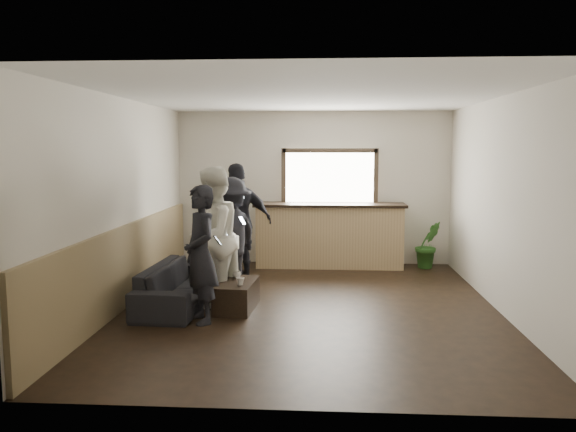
# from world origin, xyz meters

# --- Properties ---
(ground) EXTENTS (5.00, 6.00, 0.01)m
(ground) POSITION_xyz_m (0.00, 0.00, 0.00)
(ground) COLOR black
(room_shell) EXTENTS (5.01, 6.01, 2.80)m
(room_shell) POSITION_xyz_m (-0.74, 0.00, 1.47)
(room_shell) COLOR silver
(room_shell) RESTS_ON ground
(bar_counter) EXTENTS (2.70, 0.68, 2.13)m
(bar_counter) POSITION_xyz_m (0.30, 2.70, 0.64)
(bar_counter) COLOR #A58559
(bar_counter) RESTS_ON ground
(sofa) EXTENTS (0.85, 1.96, 0.56)m
(sofa) POSITION_xyz_m (-1.75, -0.00, 0.28)
(sofa) COLOR black
(sofa) RESTS_ON ground
(coffee_table) EXTENTS (0.53, 0.87, 0.37)m
(coffee_table) POSITION_xyz_m (-0.95, -0.14, 0.19)
(coffee_table) COLOR black
(coffee_table) RESTS_ON ground
(cup_a) EXTENTS (0.13, 0.13, 0.09)m
(cup_a) POSITION_xyz_m (-0.99, 0.09, 0.42)
(cup_a) COLOR silver
(cup_a) RESTS_ON coffee_table
(cup_b) EXTENTS (0.13, 0.13, 0.10)m
(cup_b) POSITION_xyz_m (-0.87, -0.31, 0.42)
(cup_b) COLOR silver
(cup_b) RESTS_ON coffee_table
(potted_plant) EXTENTS (0.56, 0.51, 0.84)m
(potted_plant) POSITION_xyz_m (2.06, 2.65, 0.42)
(potted_plant) COLOR #2D6623
(potted_plant) RESTS_ON ground
(person_a) EXTENTS (0.67, 0.74, 1.69)m
(person_a) POSITION_xyz_m (-1.30, -0.71, 0.84)
(person_a) COLOR black
(person_a) RESTS_ON ground
(person_b) EXTENTS (0.99, 1.11, 1.89)m
(person_b) POSITION_xyz_m (-1.30, 0.02, 0.94)
(person_b) COLOR silver
(person_b) RESTS_ON ground
(person_c) EXTENTS (1.07, 1.27, 1.71)m
(person_c) POSITION_xyz_m (-1.18, 0.75, 0.86)
(person_c) COLOR black
(person_c) RESTS_ON ground
(person_d) EXTENTS (1.20, 0.86, 1.90)m
(person_d) POSITION_xyz_m (-1.17, 1.51, 0.95)
(person_d) COLOR black
(person_d) RESTS_ON ground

